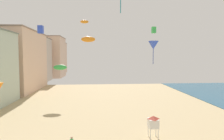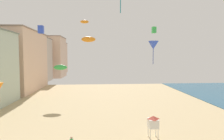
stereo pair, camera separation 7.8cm
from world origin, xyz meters
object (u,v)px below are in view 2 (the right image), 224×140
object	(u,v)px
kite_blue_box_2	(41,30)
kite_green_parafoil	(60,67)
kite_orange_parafoil	(85,22)
kite_orange_parafoil_2	(88,39)
lifeguard_stand	(153,122)
kite_blue_delta_2	(153,45)
kite_green_box	(154,30)

from	to	relation	value
kite_blue_box_2	kite_green_parafoil	distance (m)	8.67
kite_orange_parafoil	kite_green_parafoil	world-z (taller)	kite_orange_parafoil
kite_blue_box_2	kite_orange_parafoil_2	bearing A→B (deg)	-18.78
lifeguard_stand	kite_blue_delta_2	bearing A→B (deg)	65.53
kite_orange_parafoil_2	kite_blue_delta_2	size ratio (longest dim) A/B	0.92
kite_orange_parafoil	kite_green_parafoil	size ratio (longest dim) A/B	0.45
kite_blue_delta_2	lifeguard_stand	bearing A→B (deg)	-103.47
kite_blue_box_2	kite_blue_delta_2	bearing A→B (deg)	-41.19
kite_green_box	kite_blue_box_2	world-z (taller)	kite_green_box
lifeguard_stand	kite_blue_box_2	world-z (taller)	kite_blue_box_2
kite_blue_box_2	kite_green_parafoil	xyz separation A→B (m)	(3.20, 2.43, -7.68)
kite_blue_box_2	kite_orange_parafoil	bearing A→B (deg)	-44.31
kite_green_parafoil	kite_orange_parafoil	bearing A→B (deg)	-62.01
kite_green_box	kite_orange_parafoil_2	size ratio (longest dim) A/B	0.52
lifeguard_stand	kite_orange_parafoil_2	xyz separation A→B (m)	(-8.11, 14.90, 10.74)
kite_green_box	kite_orange_parafoil	bearing A→B (deg)	-141.51
lifeguard_stand	kite_green_box	size ratio (longest dim) A/B	1.88
lifeguard_stand	kite_orange_parafoil_2	distance (m)	20.07
lifeguard_stand	kite_green_box	xyz separation A→B (m)	(5.91, 20.38, 13.39)
kite_blue_delta_2	kite_blue_box_2	bearing A→B (deg)	138.81
kite_green_box	lifeguard_stand	bearing A→B (deg)	-106.16
kite_blue_box_2	kite_blue_delta_2	world-z (taller)	kite_blue_box_2
kite_orange_parafoil_2	lifeguard_stand	bearing A→B (deg)	-61.45
lifeguard_stand	kite_orange_parafoil	distance (m)	17.81
kite_blue_delta_2	kite_green_parafoil	size ratio (longest dim) A/B	0.99
kite_blue_delta_2	kite_orange_parafoil_2	bearing A→B (deg)	124.24
kite_green_parafoil	kite_green_box	bearing A→B (deg)	-0.57
kite_orange_parafoil	kite_orange_parafoil_2	bearing A→B (deg)	87.56
kite_green_box	kite_green_parafoil	distance (m)	21.97
lifeguard_stand	kite_blue_box_2	xyz separation A→B (m)	(-17.69, 18.16, 12.92)
kite_orange_parafoil	kite_blue_box_2	distance (m)	13.05
lifeguard_stand	kite_green_box	world-z (taller)	kite_green_box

